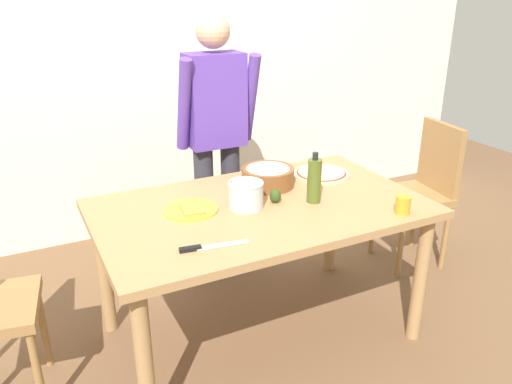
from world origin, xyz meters
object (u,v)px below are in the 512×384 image
(olive_oil_bottle, at_px, (314,180))
(chef_knife, at_px, (205,247))
(cup_orange, at_px, (403,205))
(avocado, at_px, (275,196))
(pizza_raw_on_board, at_px, (321,173))
(dining_table, at_px, (261,222))
(plate_with_slice, at_px, (191,210))
(popcorn_bowl, at_px, (268,175))
(chair_wooden_right, at_px, (423,186))
(steel_pot, at_px, (246,194))
(person_cook, at_px, (216,131))

(olive_oil_bottle, relative_size, chef_knife, 0.88)
(cup_orange, relative_size, avocado, 1.21)
(pizza_raw_on_board, distance_m, avocado, 0.48)
(dining_table, xyz_separation_m, plate_with_slice, (-0.33, 0.08, 0.10))
(popcorn_bowl, xyz_separation_m, cup_orange, (0.40, -0.60, -0.02))
(plate_with_slice, bearing_deg, olive_oil_bottle, -15.58)
(popcorn_bowl, xyz_separation_m, avocado, (-0.07, -0.22, -0.03))
(chair_wooden_right, xyz_separation_m, popcorn_bowl, (-1.17, -0.03, 0.28))
(plate_with_slice, distance_m, cup_orange, 1.00)
(dining_table, height_order, popcorn_bowl, popcorn_bowl)
(steel_pot, bearing_deg, dining_table, -7.05)
(cup_orange, bearing_deg, pizza_raw_on_board, 94.97)
(popcorn_bowl, bearing_deg, chef_knife, -137.77)
(person_cook, distance_m, chair_wooden_right, 1.40)
(chair_wooden_right, relative_size, steel_pot, 5.48)
(dining_table, relative_size, olive_oil_bottle, 6.25)
(pizza_raw_on_board, bearing_deg, chef_knife, -150.33)
(olive_oil_bottle, distance_m, cup_orange, 0.43)
(chair_wooden_right, relative_size, pizza_raw_on_board, 2.98)
(dining_table, xyz_separation_m, pizza_raw_on_board, (0.50, 0.22, 0.10))
(steel_pot, bearing_deg, olive_oil_bottle, -15.24)
(cup_orange, distance_m, avocado, 0.61)
(popcorn_bowl, distance_m, chef_knife, 0.75)
(chef_knife, height_order, avocado, avocado)
(steel_pot, height_order, avocado, steel_pot)
(person_cook, height_order, avocado, person_cook)
(dining_table, xyz_separation_m, cup_orange, (0.55, -0.39, 0.13))
(chair_wooden_right, relative_size, popcorn_bowl, 3.39)
(dining_table, height_order, chair_wooden_right, chair_wooden_right)
(pizza_raw_on_board, height_order, avocado, avocado)
(person_cook, xyz_separation_m, cup_orange, (0.47, -1.14, -0.14))
(plate_with_slice, relative_size, steel_pot, 1.50)
(steel_pot, bearing_deg, pizza_raw_on_board, 20.24)
(dining_table, bearing_deg, chair_wooden_right, 10.43)
(pizza_raw_on_board, relative_size, cup_orange, 3.75)
(steel_pot, bearing_deg, avocado, -5.43)
(plate_with_slice, height_order, steel_pot, steel_pot)
(olive_oil_bottle, bearing_deg, plate_with_slice, 164.42)
(popcorn_bowl, relative_size, olive_oil_bottle, 1.09)
(chair_wooden_right, bearing_deg, person_cook, 157.48)
(pizza_raw_on_board, distance_m, steel_pot, 0.62)
(person_cook, bearing_deg, avocado, -90.36)
(chair_wooden_right, height_order, steel_pot, chair_wooden_right)
(plate_with_slice, height_order, olive_oil_bottle, olive_oil_bottle)
(dining_table, bearing_deg, person_cook, 83.71)
(plate_with_slice, relative_size, popcorn_bowl, 0.93)
(popcorn_bowl, distance_m, steel_pot, 0.30)
(person_cook, height_order, pizza_raw_on_board, person_cook)
(pizza_raw_on_board, bearing_deg, cup_orange, -85.03)
(avocado, bearing_deg, steel_pot, 174.57)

